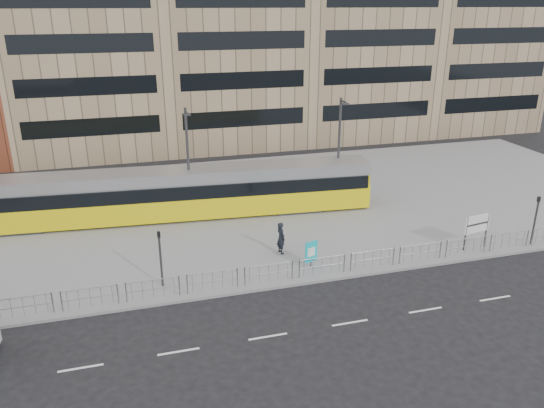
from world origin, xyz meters
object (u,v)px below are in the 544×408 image
object	(u,v)px
traffic_light_east	(536,214)
pedestrian	(281,238)
station_sign	(477,225)
lamp_post_west	(188,159)
tram	(163,194)
ad_panel	(311,252)
lamp_post_east	(339,147)
traffic_light_west	(160,252)

from	to	relation	value
traffic_light_east	pedestrian	bearing A→B (deg)	156.05
station_sign	pedestrian	bearing A→B (deg)	158.21
lamp_post_west	station_sign	bearing A→B (deg)	-31.45
station_sign	traffic_light_east	xyz separation A→B (m)	(3.72, -0.48, 0.51)
pedestrian	lamp_post_west	distance (m)	8.92
tram	ad_panel	distance (m)	12.07
tram	traffic_light_east	xyz separation A→B (m)	(21.29, -10.52, 0.27)
station_sign	ad_panel	size ratio (longest dim) A/B	1.36
station_sign	lamp_post_west	world-z (taller)	lamp_post_west
ad_panel	pedestrian	xyz separation A→B (m)	(-1.12, 2.14, 0.06)
pedestrian	lamp_post_west	size ratio (longest dim) A/B	0.26
station_sign	traffic_light_east	distance (m)	3.79
station_sign	lamp_post_east	world-z (taller)	lamp_post_east
station_sign	ad_panel	distance (m)	10.38
tram	ad_panel	world-z (taller)	tram
pedestrian	traffic_light_east	xyz separation A→B (m)	(15.19, -3.01, 1.00)
pedestrian	lamp_post_west	bearing A→B (deg)	19.73
traffic_light_east	lamp_post_west	bearing A→B (deg)	139.82
tram	station_sign	xyz separation A→B (m)	(17.57, -10.04, -0.23)
ad_panel	lamp_post_west	xyz separation A→B (m)	(-5.45, 9.27, 3.25)
station_sign	pedestrian	size ratio (longest dim) A/B	1.09
station_sign	ad_panel	world-z (taller)	station_sign
lamp_post_west	ad_panel	bearing A→B (deg)	-59.55
ad_panel	lamp_post_west	bearing A→B (deg)	101.35
ad_panel	lamp_post_east	size ratio (longest dim) A/B	0.20
ad_panel	station_sign	bearing A→B (deg)	-21.29
traffic_light_west	lamp_post_west	size ratio (longest dim) A/B	0.41
traffic_light_west	traffic_light_east	distance (m)	22.31
traffic_light_east	tram	bearing A→B (deg)	140.97
traffic_light_west	lamp_post_east	xyz separation A→B (m)	(13.56, 9.04, 2.27)
tram	station_sign	bearing A→B (deg)	-25.18
pedestrian	station_sign	bearing A→B (deg)	-114.02
tram	traffic_light_west	size ratio (longest dim) A/B	9.33
traffic_light_east	lamp_post_west	distance (m)	22.10
traffic_light_west	lamp_post_west	distance (m)	9.80
ad_panel	lamp_post_west	size ratio (longest dim) A/B	0.21
pedestrian	lamp_post_east	size ratio (longest dim) A/B	0.25
traffic_light_west	pedestrian	bearing A→B (deg)	6.28
ad_panel	lamp_post_east	xyz separation A→B (m)	(5.35, 9.17, 3.33)
ad_panel	traffic_light_east	bearing A→B (deg)	-22.64
ad_panel	tram	bearing A→B (deg)	107.70
traffic_light_east	traffic_light_west	bearing A→B (deg)	164.71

